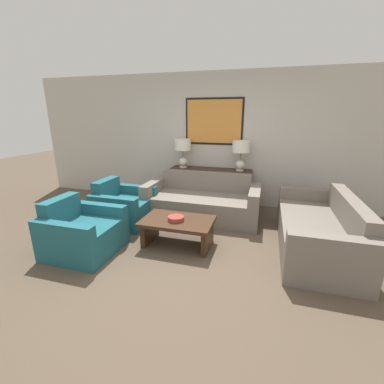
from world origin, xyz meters
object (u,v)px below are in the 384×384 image
(couch_by_back_wall, at_px, (202,202))
(coffee_table, at_px, (178,227))
(table_lamp_right, at_px, (241,150))
(table_lamp_left, at_px, (183,148))
(armchair_near_camera, at_px, (83,233))
(console_table, at_px, (210,187))
(couch_by_side, at_px, (319,230))
(armchair_near_back_wall, at_px, (124,207))
(decorative_bowl, at_px, (176,218))

(couch_by_back_wall, distance_m, coffee_table, 1.16)
(table_lamp_right, height_order, couch_by_back_wall, table_lamp_right)
(table_lamp_left, distance_m, armchair_near_camera, 2.63)
(console_table, xyz_separation_m, couch_by_side, (1.86, -1.39, -0.11))
(table_lamp_right, bearing_deg, armchair_near_back_wall, -145.11)
(couch_by_back_wall, height_order, coffee_table, couch_by_back_wall)
(couch_by_side, height_order, armchair_near_back_wall, couch_by_side)
(console_table, relative_size, couch_by_back_wall, 0.80)
(couch_by_side, distance_m, armchair_near_camera, 3.29)
(table_lamp_right, distance_m, couch_by_back_wall, 1.27)
(table_lamp_left, relative_size, couch_by_back_wall, 0.28)
(couch_by_side, xyz_separation_m, decorative_bowl, (-1.95, -0.49, 0.15))
(couch_by_side, bearing_deg, coffee_table, -166.98)
(table_lamp_left, relative_size, armchair_near_camera, 0.66)
(table_lamp_right, xyz_separation_m, coffee_table, (-0.66, -1.84, -0.89))
(decorative_bowl, xyz_separation_m, armchair_near_back_wall, (-1.19, 0.58, -0.15))
(coffee_table, bearing_deg, couch_by_back_wall, 86.26)
(table_lamp_right, xyz_separation_m, couch_by_side, (1.27, -1.39, -0.90))
(table_lamp_right, bearing_deg, table_lamp_left, 180.00)
(couch_by_back_wall, bearing_deg, table_lamp_right, 49.13)
(armchair_near_back_wall, distance_m, armchair_near_camera, 1.08)
(table_lamp_left, relative_size, armchair_near_back_wall, 0.66)
(couch_by_back_wall, bearing_deg, decorative_bowl, -94.16)
(armchair_near_camera, bearing_deg, coffee_table, 24.17)
(decorative_bowl, bearing_deg, couch_by_back_wall, 85.84)
(console_table, bearing_deg, table_lamp_left, 180.00)
(couch_by_back_wall, xyz_separation_m, coffee_table, (-0.08, -1.16, 0.01))
(console_table, xyz_separation_m, table_lamp_right, (0.59, 0.00, 0.79))
(couch_by_side, bearing_deg, armchair_near_camera, -162.55)
(table_lamp_left, bearing_deg, console_table, -0.00)
(console_table, distance_m, couch_by_side, 2.32)
(coffee_table, bearing_deg, table_lamp_right, 70.11)
(armchair_near_camera, bearing_deg, table_lamp_right, 51.88)
(coffee_table, bearing_deg, couch_by_side, 13.02)
(table_lamp_right, xyz_separation_m, couch_by_back_wall, (-0.59, -0.68, -0.90))
(table_lamp_left, xyz_separation_m, decorative_bowl, (0.50, -1.87, -0.75))
(table_lamp_left, distance_m, armchair_near_back_wall, 1.72)
(armchair_near_back_wall, bearing_deg, table_lamp_right, 34.89)
(decorative_bowl, height_order, armchair_near_back_wall, armchair_near_back_wall)
(couch_by_side, relative_size, decorative_bowl, 8.86)
(decorative_bowl, bearing_deg, couch_by_side, 13.99)
(couch_by_back_wall, distance_m, couch_by_side, 1.99)
(decorative_bowl, distance_m, armchair_near_camera, 1.30)
(armchair_near_back_wall, height_order, armchair_near_camera, same)
(table_lamp_right, height_order, armchair_near_back_wall, table_lamp_right)
(console_table, bearing_deg, armchair_near_back_wall, -134.44)
(table_lamp_right, bearing_deg, coffee_table, -109.89)
(couch_by_back_wall, bearing_deg, armchair_near_camera, -126.95)
(coffee_table, xyz_separation_m, decorative_bowl, (-0.01, -0.04, 0.14))
(table_lamp_left, xyz_separation_m, couch_by_side, (2.45, -1.39, -0.90))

